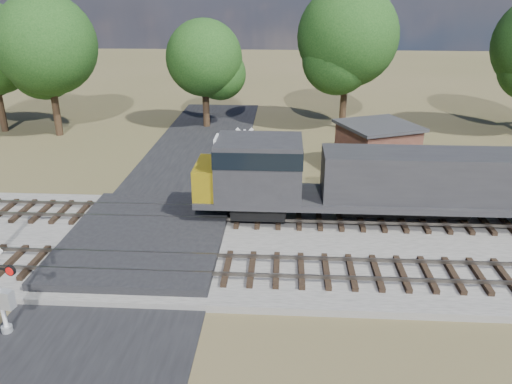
{
  "coord_description": "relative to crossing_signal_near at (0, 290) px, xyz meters",
  "views": [
    {
      "loc": [
        6.2,
        -19.41,
        10.86
      ],
      "look_at": [
        4.94,
        2.0,
        2.11
      ],
      "focal_mm": 35.0,
      "sensor_mm": 36.0,
      "label": 1
    }
  ],
  "objects": [
    {
      "name": "ground",
      "position": [
        2.96,
        6.08,
        -1.73
      ],
      "size": [
        160.0,
        160.0,
        0.0
      ],
      "primitive_type": "plane",
      "color": "#4B4A28",
      "rests_on": "ground"
    },
    {
      "name": "ballast_bed",
      "position": [
        12.96,
        6.58,
        -1.58
      ],
      "size": [
        140.0,
        10.0,
        0.3
      ],
      "primitive_type": "cube",
      "color": "gray",
      "rests_on": "ground"
    },
    {
      "name": "road",
      "position": [
        2.96,
        6.08,
        -1.69
      ],
      "size": [
        7.0,
        60.0,
        0.08
      ],
      "primitive_type": "cube",
      "color": "black",
      "rests_on": "ground"
    },
    {
      "name": "crossing_panel",
      "position": [
        2.96,
        6.58,
        -1.42
      ],
      "size": [
        7.0,
        9.0,
        0.62
      ],
      "primitive_type": "cube",
      "color": "#262628",
      "rests_on": "ground"
    },
    {
      "name": "track_near",
      "position": [
        6.08,
        4.08,
        -1.32
      ],
      "size": [
        140.0,
        2.6,
        0.33
      ],
      "color": "black",
      "rests_on": "ballast_bed"
    },
    {
      "name": "track_far",
      "position": [
        6.08,
        9.08,
        -1.32
      ],
      "size": [
        140.0,
        2.6,
        0.33
      ],
      "color": "black",
      "rests_on": "ballast_bed"
    },
    {
      "name": "crossing_signal_near",
      "position": [
        0.0,
        0.0,
        0.0
      ],
      "size": [
        1.66,
        0.47,
        4.17
      ],
      "rotation": [
        0.0,
        0.0,
        -0.21
      ],
      "color": "silver",
      "rests_on": "ground"
    },
    {
      "name": "crossing_signal_far",
      "position": [
        6.92,
        12.85,
        -0.1
      ],
      "size": [
        1.58,
        0.34,
        3.92
      ],
      "rotation": [
        0.0,
        0.0,
        3.19
      ],
      "color": "silver",
      "rests_on": "ground"
    },
    {
      "name": "equipment_shed",
      "position": [
        15.1,
        17.78,
        -0.23
      ],
      "size": [
        5.73,
        5.73,
        2.97
      ],
      "rotation": [
        0.0,
        0.0,
        0.41
      ],
      "color": "#47281E",
      "rests_on": "ground"
    },
    {
      "name": "treeline",
      "position": [
        10.29,
        26.12,
        4.84
      ],
      "size": [
        78.3,
        11.35,
        11.38
      ],
      "color": "black",
      "rests_on": "ground"
    }
  ]
}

